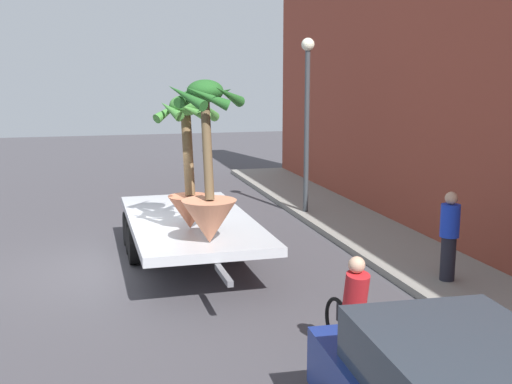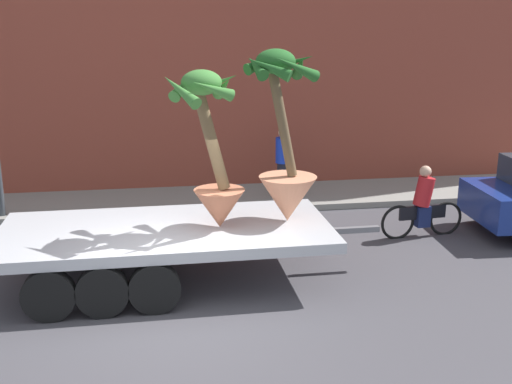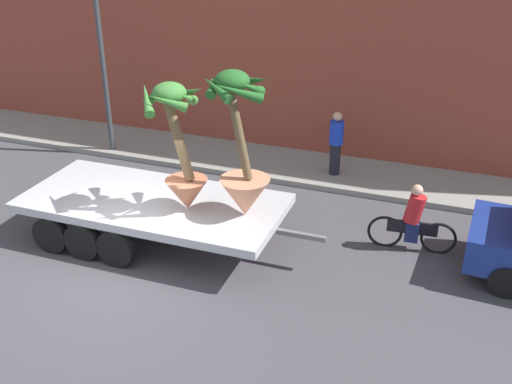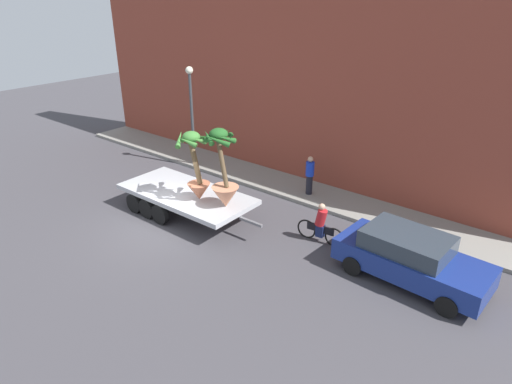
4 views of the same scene
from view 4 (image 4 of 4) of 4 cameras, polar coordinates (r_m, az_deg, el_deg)
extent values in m
plane|color=#423F44|center=(17.50, -11.90, -4.47)|extent=(60.00, 60.00, 0.00)
cube|color=gray|center=(21.36, 0.63, 1.84)|extent=(24.00, 2.20, 0.15)
cube|color=brown|center=(21.40, 3.60, 14.31)|extent=(24.00, 1.20, 9.07)
cube|color=#B7BABF|center=(17.95, -8.84, -0.24)|extent=(5.59, 2.59, 0.18)
cylinder|color=black|center=(20.10, -9.77, 0.95)|extent=(0.80, 0.23, 0.80)
cylinder|color=black|center=(18.76, -15.14, -1.37)|extent=(0.80, 0.23, 0.80)
cylinder|color=black|center=(19.56, -8.23, 0.38)|extent=(0.80, 0.23, 0.80)
cylinder|color=black|center=(18.18, -13.65, -2.05)|extent=(0.80, 0.23, 0.80)
cylinder|color=black|center=(19.05, -6.60, -0.22)|extent=(0.80, 0.23, 0.80)
cylinder|color=black|center=(17.63, -12.06, -2.78)|extent=(0.80, 0.23, 0.80)
cube|color=slate|center=(15.98, -0.67, -3.82)|extent=(1.00, 0.11, 0.10)
cone|color=#B26647|center=(17.08, -7.23, 0.07)|extent=(0.86, 0.86, 0.66)
cylinder|color=brown|center=(16.71, -7.75, 3.97)|extent=(0.62, 0.20, 1.77)
ellipsoid|color=#428438|center=(16.51, -8.24, 6.94)|extent=(0.65, 0.65, 0.41)
cone|color=#428438|center=(16.32, -7.20, 6.49)|extent=(0.32, 0.76, 0.47)
cone|color=#428438|center=(16.64, -6.70, 6.89)|extent=(0.90, 0.62, 0.52)
cone|color=#428438|center=(16.84, -8.52, 6.99)|extent=(0.50, 0.71, 0.44)
cone|color=#428438|center=(16.62, -9.68, 6.65)|extent=(0.67, 0.82, 0.54)
cone|color=#428438|center=(16.22, -8.70, 6.33)|extent=(0.76, 0.48, 0.43)
cone|color=tan|center=(16.39, -3.89, -0.62)|extent=(1.00, 1.00, 0.79)
cylinder|color=brown|center=(15.93, -4.34, 3.94)|extent=(0.55, 0.17, 1.93)
ellipsoid|color=#235B23|center=(15.69, -4.76, 7.34)|extent=(0.66, 0.66, 0.41)
cone|color=#235B23|center=(15.43, -3.77, 6.75)|extent=(0.28, 0.83, 0.50)
cone|color=#235B23|center=(15.76, -3.06, 7.25)|extent=(0.86, 0.77, 0.46)
cone|color=#235B23|center=(16.02, -4.53, 7.52)|extent=(0.70, 0.54, 0.36)
cone|color=#235B23|center=(15.89, -5.80, 7.25)|extent=(0.33, 0.73, 0.43)
cone|color=#235B23|center=(15.60, -6.06, 6.91)|extent=(0.78, 0.53, 0.45)
cone|color=#235B23|center=(15.27, -5.04, 6.56)|extent=(0.90, 0.70, 0.52)
torus|color=black|center=(16.06, 9.90, -5.71)|extent=(0.74, 0.12, 0.74)
torus|color=black|center=(16.46, 6.42, -4.68)|extent=(0.74, 0.12, 0.74)
cube|color=black|center=(16.16, 8.18, -4.63)|extent=(1.04, 0.15, 0.28)
cylinder|color=red|center=(15.95, 8.27, -3.22)|extent=(0.47, 0.38, 0.65)
sphere|color=tan|center=(15.76, 8.37, -1.87)|extent=(0.24, 0.24, 0.24)
cube|color=navy|center=(16.20, 8.16, -4.88)|extent=(0.30, 0.26, 0.44)
cube|color=navy|center=(14.71, 19.12, -8.40)|extent=(4.67, 2.14, 0.70)
cube|color=#2D3842|center=(14.46, 18.64, -6.00)|extent=(2.60, 1.84, 0.56)
cylinder|color=black|center=(15.29, 25.45, -9.79)|extent=(0.65, 0.23, 0.64)
cylinder|color=black|center=(13.83, 23.05, -13.21)|extent=(0.65, 0.23, 0.64)
cylinder|color=black|center=(16.08, 15.46, -6.33)|extent=(0.65, 0.23, 0.64)
cylinder|color=black|center=(14.70, 12.17, -9.12)|extent=(0.65, 0.23, 0.64)
cylinder|color=black|center=(19.49, 6.77, 0.94)|extent=(0.28, 0.28, 0.85)
cylinder|color=#1938C6|center=(19.21, 6.87, 2.94)|extent=(0.36, 0.36, 0.62)
sphere|color=tan|center=(19.06, 6.94, 4.14)|extent=(0.24, 0.24, 0.24)
cylinder|color=#383D42|center=(22.40, -8.09, 8.98)|extent=(0.14, 0.14, 4.50)
sphere|color=#EAEACC|center=(21.88, -8.47, 15.04)|extent=(0.36, 0.36, 0.36)
camera|label=1|loc=(9.80, 39.45, -7.86)|focal=44.45mm
camera|label=2|loc=(12.95, -44.68, -0.85)|focal=43.47mm
camera|label=3|loc=(6.61, -39.91, 3.56)|focal=41.46mm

